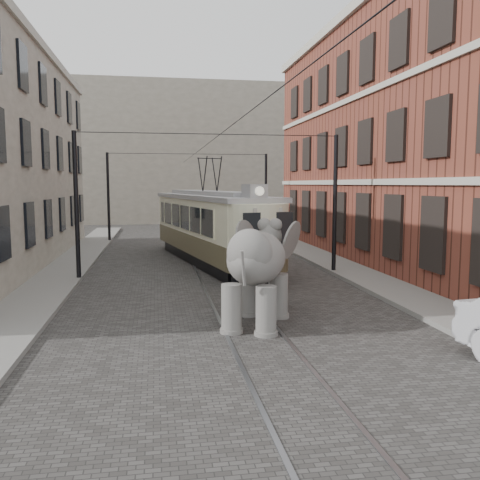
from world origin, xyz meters
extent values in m
plane|color=#403D3B|center=(0.00, 0.00, 0.00)|extent=(120.00, 120.00, 0.00)
cube|color=slate|center=(6.00, 0.00, 0.07)|extent=(2.00, 60.00, 0.15)
cube|color=slate|center=(-6.50, 0.00, 0.07)|extent=(2.00, 60.00, 0.15)
cube|color=brown|center=(11.00, 9.00, 6.00)|extent=(8.00, 26.00, 12.00)
cube|color=gray|center=(0.00, 40.00, 7.00)|extent=(28.00, 10.00, 14.00)
camera|label=1|loc=(-2.48, -15.04, 3.91)|focal=37.95mm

